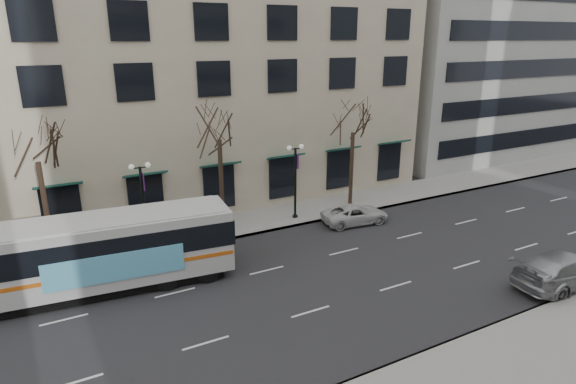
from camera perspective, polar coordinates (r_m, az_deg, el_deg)
ground at (r=24.39m, az=-0.13°, el=-11.47°), size 160.00×160.00×0.00m
sidewalk_far at (r=33.70m, az=0.18°, el=-2.68°), size 80.00×4.00×0.15m
building_hotel at (r=40.52m, az=-17.64°, el=17.25°), size 40.00×20.00×24.00m
tree_far_left at (r=28.04m, az=-27.79°, el=5.04°), size 3.60×3.60×8.34m
tree_far_mid at (r=29.72m, az=-8.22°, el=7.98°), size 3.60×3.60×8.55m
tree_far_right at (r=34.47m, az=7.77°, el=8.57°), size 3.60×3.60×8.06m
lamp_post_left at (r=28.85m, az=-16.77°, el=-1.06°), size 1.22×0.45×5.21m
lamp_post_right at (r=32.12m, az=0.88°, el=1.66°), size 1.22×0.45×5.21m
city_bus at (r=25.23m, az=-22.38°, el=-6.69°), size 14.01×4.33×3.74m
silver_car at (r=28.09m, az=30.09°, el=-7.93°), size 6.12×2.75×1.74m
white_pickup at (r=32.51m, az=7.96°, el=-2.63°), size 4.73×2.64×1.25m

